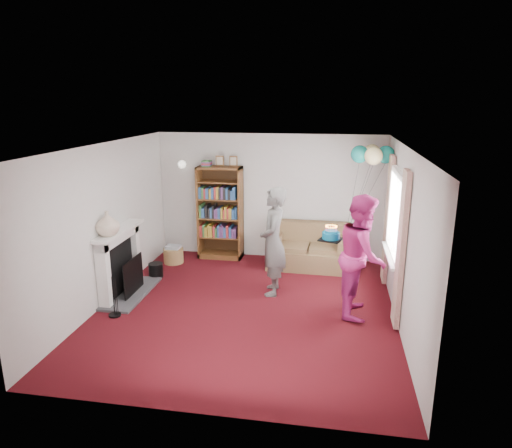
% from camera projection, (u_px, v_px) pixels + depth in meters
% --- Properties ---
extents(ground, '(5.00, 5.00, 0.00)m').
position_uv_depth(ground, '(246.00, 308.00, 7.09)').
color(ground, '#37080D').
rests_on(ground, ground).
extents(wall_back, '(4.50, 0.02, 2.50)m').
position_uv_depth(wall_back, '(269.00, 197.00, 9.14)').
color(wall_back, silver).
rests_on(wall_back, ground).
extents(wall_left, '(0.02, 5.00, 2.50)m').
position_uv_depth(wall_left, '(104.00, 225.00, 7.12)').
color(wall_left, silver).
rests_on(wall_left, ground).
extents(wall_right, '(0.02, 5.00, 2.50)m').
position_uv_depth(wall_right, '(404.00, 239.00, 6.39)').
color(wall_right, silver).
rests_on(wall_right, ground).
extents(ceiling, '(4.50, 5.00, 0.01)m').
position_uv_depth(ceiling, '(245.00, 146.00, 6.42)').
color(ceiling, white).
rests_on(ceiling, wall_back).
extents(fireplace, '(0.55, 1.80, 1.12)m').
position_uv_depth(fireplace, '(123.00, 265.00, 7.47)').
color(fireplace, '#3F3F42').
rests_on(fireplace, ground).
extents(window_bay, '(0.14, 2.02, 2.20)m').
position_uv_depth(window_bay, '(394.00, 230.00, 6.99)').
color(window_bay, white).
rests_on(window_bay, ground).
extents(wall_sconce, '(0.16, 0.23, 0.16)m').
position_uv_depth(wall_sconce, '(182.00, 164.00, 9.12)').
color(wall_sconce, gold).
rests_on(wall_sconce, ground).
extents(bookcase, '(0.88, 0.42, 2.07)m').
position_uv_depth(bookcase, '(221.00, 213.00, 9.19)').
color(bookcase, '#472B14').
rests_on(bookcase, ground).
extents(sofa, '(1.57, 0.83, 0.83)m').
position_uv_depth(sofa, '(309.00, 250.00, 8.83)').
color(sofa, brown).
rests_on(sofa, ground).
extents(wicker_basket, '(0.39, 0.39, 0.35)m').
position_uv_depth(wicker_basket, '(174.00, 255.00, 9.03)').
color(wicker_basket, '#987647').
rests_on(wicker_basket, ground).
extents(person_striped, '(0.48, 0.69, 1.80)m').
position_uv_depth(person_striped, '(273.00, 242.00, 7.44)').
color(person_striped, black).
rests_on(person_striped, ground).
extents(person_magenta, '(0.77, 0.95, 1.83)m').
position_uv_depth(person_magenta, '(362.00, 256.00, 6.71)').
color(person_magenta, '#BA2573').
rests_on(person_magenta, ground).
extents(birthday_cake, '(0.32, 0.32, 0.22)m').
position_uv_depth(birthday_cake, '(331.00, 236.00, 6.91)').
color(birthday_cake, black).
rests_on(birthday_cake, ground).
extents(balloons, '(0.77, 0.75, 1.73)m').
position_uv_depth(balloons, '(373.00, 154.00, 7.86)').
color(balloons, '#3F3F3F').
rests_on(balloons, ground).
extents(mantel_vase, '(0.37, 0.37, 0.38)m').
position_uv_depth(mantel_vase, '(107.00, 223.00, 6.94)').
color(mantel_vase, beige).
rests_on(mantel_vase, fireplace).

